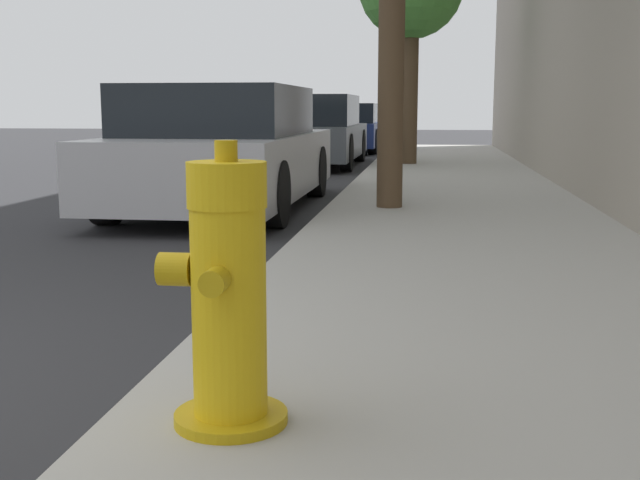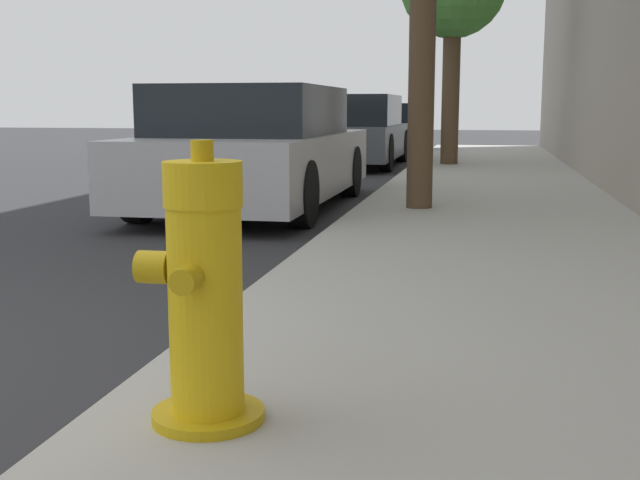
{
  "view_description": "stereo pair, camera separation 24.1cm",
  "coord_description": "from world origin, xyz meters",
  "px_view_note": "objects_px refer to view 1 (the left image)",
  "views": [
    {
      "loc": [
        2.7,
        -2.51,
        1.14
      ],
      "look_at": [
        2.21,
        1.1,
        0.54
      ],
      "focal_mm": 45.0,
      "sensor_mm": 36.0,
      "label": 1
    },
    {
      "loc": [
        2.94,
        -2.47,
        1.14
      ],
      "look_at": [
        2.21,
        1.1,
        0.54
      ],
      "focal_mm": 45.0,
      "sensor_mm": 36.0,
      "label": 2
    }
  ],
  "objects_px": {
    "parked_car_near": "(224,150)",
    "parked_car_far": "(345,128)",
    "fire_hydrant": "(228,298)",
    "parked_car_mid": "(314,132)"
  },
  "relations": [
    {
      "from": "parked_car_near",
      "to": "parked_car_far",
      "type": "relative_size",
      "value": 1.03
    },
    {
      "from": "parked_car_near",
      "to": "parked_car_far",
      "type": "distance_m",
      "value": 12.37
    },
    {
      "from": "fire_hydrant",
      "to": "parked_car_far",
      "type": "relative_size",
      "value": 0.21
    },
    {
      "from": "parked_car_mid",
      "to": "parked_car_far",
      "type": "xyz_separation_m",
      "value": [
        0.05,
        5.46,
        -0.06
      ]
    },
    {
      "from": "fire_hydrant",
      "to": "parked_car_mid",
      "type": "xyz_separation_m",
      "value": [
        -1.65,
        13.31,
        0.13
      ]
    },
    {
      "from": "fire_hydrant",
      "to": "parked_car_mid",
      "type": "relative_size",
      "value": 0.2
    },
    {
      "from": "parked_car_mid",
      "to": "fire_hydrant",
      "type": "bearing_deg",
      "value": -82.95
    },
    {
      "from": "fire_hydrant",
      "to": "parked_car_near",
      "type": "distance_m",
      "value": 6.62
    },
    {
      "from": "parked_car_near",
      "to": "parked_car_far",
      "type": "height_order",
      "value": "parked_car_near"
    },
    {
      "from": "parked_car_near",
      "to": "parked_car_far",
      "type": "bearing_deg",
      "value": 89.68
    }
  ]
}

